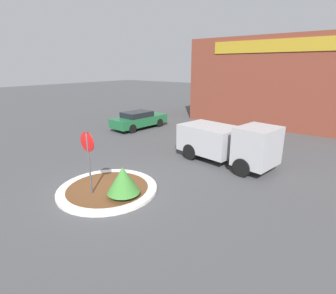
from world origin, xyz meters
name	(u,v)px	position (x,y,z in m)	size (l,w,h in m)	color
ground_plane	(108,190)	(0.00, 0.00, 0.00)	(120.00, 120.00, 0.00)	#474749
traffic_island	(108,189)	(0.00, 0.00, 0.06)	(3.95, 3.95, 0.13)	silver
stop_sign	(88,152)	(-0.12, -0.67, 1.79)	(0.75, 0.07, 2.57)	#4C4C51
island_shrub	(123,180)	(1.03, -0.10, 0.78)	(1.23, 1.23, 1.16)	brown
utility_truck	(227,142)	(2.40, 5.76, 1.13)	(5.26, 2.77, 2.16)	#B2B2B7
storefront_building	(289,82)	(2.28, 17.57, 3.50)	(15.34, 6.07, 6.99)	brown
parked_sedan_green	(139,120)	(-6.50, 8.79, 0.71)	(2.17, 4.79, 1.37)	#1E6638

